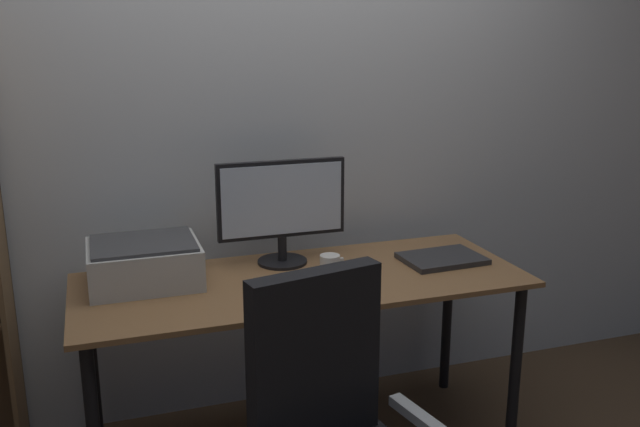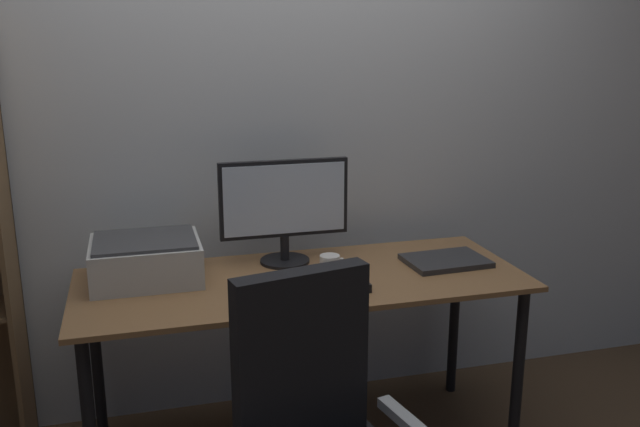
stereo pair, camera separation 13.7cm
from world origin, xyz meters
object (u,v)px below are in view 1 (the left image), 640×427
object	(u,v)px
desk	(303,298)
coffee_mug	(330,267)
mouse	(362,284)
printer	(144,263)
laptop	(442,258)
monitor	(282,205)
keyboard	(310,293)

from	to	relation	value
desk	coffee_mug	xyz separation A→B (m)	(0.10, -0.03, 0.13)
mouse	printer	world-z (taller)	printer
coffee_mug	laptop	distance (m)	0.50
monitor	mouse	size ratio (longest dim) A/B	5.39
monitor	coffee_mug	bearing A→B (deg)	-61.08
laptop	printer	distance (m)	1.18
keyboard	laptop	xyz separation A→B (m)	(0.63, 0.19, 0.00)
mouse	coffee_mug	xyz separation A→B (m)	(-0.07, 0.14, 0.03)
monitor	printer	distance (m)	0.57
desk	mouse	xyz separation A→B (m)	(0.17, -0.17, 0.10)
monitor	mouse	xyz separation A→B (m)	(0.20, -0.37, -0.22)
keyboard	laptop	bearing A→B (deg)	17.60
keyboard	laptop	distance (m)	0.65
laptop	printer	world-z (taller)	printer
keyboard	coffee_mug	xyz separation A→B (m)	(0.13, 0.15, 0.04)
desk	monitor	size ratio (longest dim) A/B	3.28
desk	printer	world-z (taller)	printer
keyboard	mouse	distance (m)	0.20
mouse	coffee_mug	world-z (taller)	coffee_mug
desk	printer	xyz separation A→B (m)	(-0.57, 0.14, 0.16)
desk	mouse	size ratio (longest dim) A/B	17.67
laptop	coffee_mug	bearing A→B (deg)	-178.15
keyboard	mouse	world-z (taller)	mouse
keyboard	laptop	world-z (taller)	laptop
laptop	printer	xyz separation A→B (m)	(-1.17, 0.13, 0.07)
laptop	mouse	bearing A→B (deg)	-159.54
monitor	desk	bearing A→B (deg)	-82.60
monitor	keyboard	xyz separation A→B (m)	(-0.00, -0.37, -0.23)
monitor	coffee_mug	xyz separation A→B (m)	(0.12, -0.23, -0.20)
monitor	mouse	bearing A→B (deg)	-61.76
coffee_mug	laptop	size ratio (longest dim) A/B	0.29
printer	keyboard	bearing A→B (deg)	-29.95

